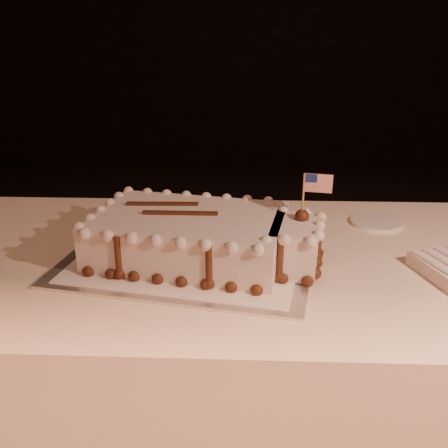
{
  "coord_description": "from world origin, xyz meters",
  "views": [
    {
      "loc": [
        -0.08,
        -0.48,
        1.26
      ],
      "look_at": [
        -0.12,
        0.57,
        0.84
      ],
      "focal_mm": 40.0,
      "sensor_mm": 36.0,
      "label": 1
    }
  ],
  "objects_px": {
    "sheet_cake": "(202,237)",
    "side_plate": "(376,222)",
    "banquet_table": "(270,383)",
    "cake_board": "(190,258)"
  },
  "relations": [
    {
      "from": "side_plate",
      "to": "sheet_cake",
      "type": "bearing_deg",
      "value": -151.93
    },
    {
      "from": "side_plate",
      "to": "banquet_table",
      "type": "bearing_deg",
      "value": -143.48
    },
    {
      "from": "sheet_cake",
      "to": "side_plate",
      "type": "height_order",
      "value": "sheet_cake"
    },
    {
      "from": "banquet_table",
      "to": "sheet_cake",
      "type": "distance_m",
      "value": 0.47
    },
    {
      "from": "banquet_table",
      "to": "side_plate",
      "type": "xyz_separation_m",
      "value": [
        0.29,
        0.21,
        0.38
      ]
    },
    {
      "from": "banquet_table",
      "to": "side_plate",
      "type": "distance_m",
      "value": 0.52
    },
    {
      "from": "cake_board",
      "to": "side_plate",
      "type": "height_order",
      "value": "side_plate"
    },
    {
      "from": "banquet_table",
      "to": "side_plate",
      "type": "height_order",
      "value": "side_plate"
    },
    {
      "from": "sheet_cake",
      "to": "side_plate",
      "type": "bearing_deg",
      "value": 28.07
    },
    {
      "from": "cake_board",
      "to": "banquet_table",
      "type": "bearing_deg",
      "value": 18.26
    }
  ]
}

